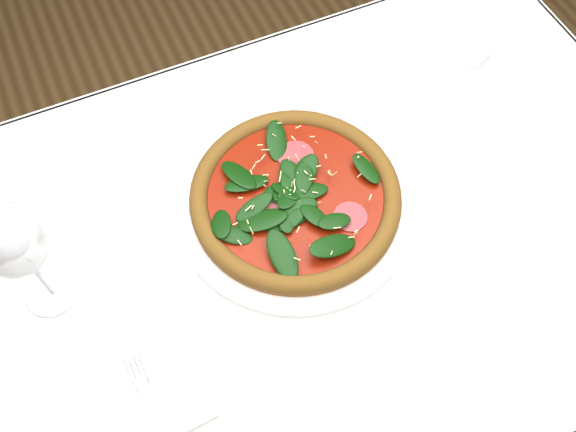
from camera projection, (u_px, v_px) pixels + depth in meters
name	position (u px, v px, depth m)	size (l,w,h in m)	color
ground	(305.00, 374.00, 1.61)	(6.00, 6.00, 0.00)	brown
dining_table	(314.00, 262.00, 1.05)	(1.21, 0.81, 0.75)	silver
plate	(295.00, 202.00, 0.98)	(0.37, 0.37, 0.02)	silver
pizza	(296.00, 195.00, 0.96)	(0.37, 0.37, 0.04)	#9F6026
wine_glass	(14.00, 242.00, 0.78)	(0.09, 0.09, 0.22)	silver
napkin	(157.00, 419.00, 0.82)	(0.15, 0.07, 0.01)	silver
fork	(148.00, 399.00, 0.83)	(0.03, 0.15, 0.00)	silver
saucer_far	(452.00, 39.00, 1.15)	(0.15, 0.15, 0.01)	silver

